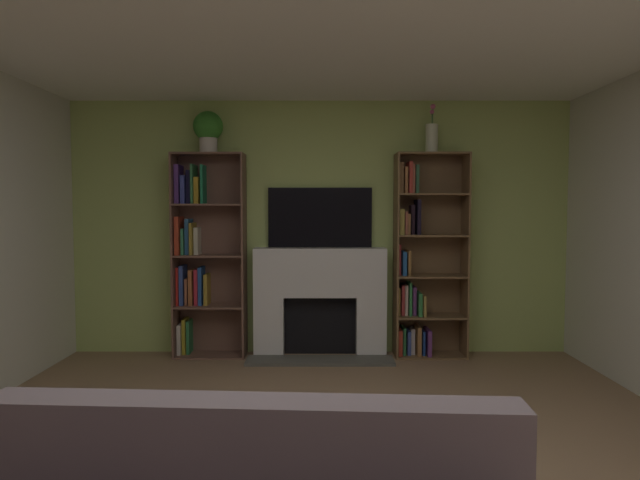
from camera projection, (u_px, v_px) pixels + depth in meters
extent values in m
cube|color=#AEC86C|center=(320.00, 228.00, 5.54)|extent=(5.10, 0.06, 2.53)
cube|color=white|center=(269.00, 326.00, 5.45)|extent=(0.29, 0.23, 0.59)
cube|color=white|center=(370.00, 326.00, 5.45)|extent=(0.29, 0.23, 0.59)
cube|color=white|center=(320.00, 272.00, 5.42)|extent=(1.30, 0.23, 0.48)
cube|color=black|center=(320.00, 324.00, 5.53)|extent=(0.72, 0.08, 0.59)
cube|color=#54544D|center=(320.00, 361.00, 5.20)|extent=(1.40, 0.30, 0.03)
cube|color=black|center=(320.00, 217.00, 5.48)|extent=(1.03, 0.06, 0.59)
cube|color=brown|center=(175.00, 256.00, 5.38)|extent=(0.02, 0.30, 2.00)
cube|color=brown|center=(244.00, 256.00, 5.38)|extent=(0.02, 0.30, 2.00)
cube|color=brown|center=(212.00, 254.00, 5.52)|extent=(0.70, 0.02, 2.00)
cube|color=brown|center=(211.00, 355.00, 5.43)|extent=(0.66, 0.30, 0.02)
cube|color=beige|center=(181.00, 338.00, 5.45)|extent=(0.03, 0.20, 0.29)
cube|color=olive|center=(185.00, 336.00, 5.47)|extent=(0.03, 0.18, 0.35)
cube|color=#286B3B|center=(189.00, 336.00, 5.47)|extent=(0.03, 0.17, 0.33)
cube|color=brown|center=(210.00, 306.00, 5.41)|extent=(0.66, 0.30, 0.02)
cube|color=red|center=(179.00, 286.00, 5.42)|extent=(0.02, 0.21, 0.37)
cube|color=#314891|center=(183.00, 285.00, 5.42)|extent=(0.04, 0.21, 0.39)
cube|color=brown|center=(188.00, 291.00, 5.43)|extent=(0.03, 0.20, 0.26)
cube|color=brown|center=(192.00, 287.00, 5.43)|extent=(0.04, 0.20, 0.35)
cube|color=#B42536|center=(197.00, 287.00, 5.43)|extent=(0.04, 0.19, 0.35)
cube|color=#204993|center=(201.00, 286.00, 5.43)|extent=(0.03, 0.20, 0.38)
cube|color=olive|center=(207.00, 289.00, 5.44)|extent=(0.04, 0.18, 0.30)
cube|color=brown|center=(209.00, 256.00, 5.38)|extent=(0.66, 0.30, 0.02)
cube|color=#AB3721|center=(179.00, 236.00, 5.38)|extent=(0.04, 0.24, 0.37)
cube|color=#347F55|center=(184.00, 242.00, 5.39)|extent=(0.03, 0.21, 0.26)
cube|color=#25517E|center=(189.00, 237.00, 5.40)|extent=(0.04, 0.20, 0.35)
cube|color=olive|center=(193.00, 239.00, 5.39)|extent=(0.03, 0.22, 0.31)
cube|color=beige|center=(197.00, 241.00, 5.42)|extent=(0.04, 0.17, 0.26)
cube|color=brown|center=(209.00, 205.00, 5.35)|extent=(0.66, 0.30, 0.02)
cube|color=#53307D|center=(179.00, 184.00, 5.36)|extent=(0.04, 0.22, 0.38)
cube|color=#323C90|center=(185.00, 190.00, 5.36)|extent=(0.04, 0.23, 0.27)
cube|color=black|center=(190.00, 187.00, 5.37)|extent=(0.04, 0.21, 0.33)
cube|color=#2D6E3F|center=(194.00, 184.00, 5.35)|extent=(0.02, 0.23, 0.38)
cube|color=#A17F21|center=(198.00, 191.00, 5.36)|extent=(0.04, 0.22, 0.26)
cube|color=#1F8154|center=(203.00, 184.00, 5.37)|extent=(0.03, 0.19, 0.38)
cube|color=brown|center=(208.00, 154.00, 5.32)|extent=(0.66, 0.30, 0.02)
cube|color=brown|center=(396.00, 256.00, 5.37)|extent=(0.02, 0.32, 2.00)
cube|color=brown|center=(465.00, 256.00, 5.37)|extent=(0.02, 0.32, 2.00)
cube|color=brown|center=(427.00, 254.00, 5.52)|extent=(0.70, 0.02, 2.00)
cube|color=brown|center=(429.00, 355.00, 5.43)|extent=(0.66, 0.32, 0.02)
cube|color=#A63424|center=(399.00, 341.00, 5.44)|extent=(0.04, 0.25, 0.25)
cube|color=#286939|center=(403.00, 340.00, 5.45)|extent=(0.03, 0.21, 0.27)
cube|color=#34478D|center=(408.00, 341.00, 5.46)|extent=(0.03, 0.20, 0.23)
cube|color=beige|center=(412.00, 340.00, 5.47)|extent=(0.04, 0.18, 0.25)
cube|color=olive|center=(417.00, 340.00, 5.43)|extent=(0.04, 0.25, 0.28)
cube|color=navy|center=(422.00, 342.00, 5.45)|extent=(0.02, 0.22, 0.23)
cube|color=#683479|center=(427.00, 341.00, 5.43)|extent=(0.04, 0.26, 0.25)
cube|color=brown|center=(430.00, 316.00, 5.41)|extent=(0.66, 0.32, 0.02)
cube|color=#A47B39|center=(398.00, 301.00, 5.45)|extent=(0.02, 0.18, 0.27)
cube|color=#A33436|center=(402.00, 299.00, 5.45)|extent=(0.03, 0.18, 0.30)
cube|color=beige|center=(405.00, 299.00, 5.44)|extent=(0.03, 0.19, 0.30)
cube|color=#308141|center=(409.00, 298.00, 5.43)|extent=(0.02, 0.21, 0.33)
cube|color=#62326D|center=(413.00, 300.00, 5.45)|extent=(0.04, 0.18, 0.28)
cube|color=#317E3E|center=(418.00, 303.00, 5.42)|extent=(0.03, 0.24, 0.23)
cube|color=olive|center=(423.00, 305.00, 5.41)|extent=(0.03, 0.26, 0.21)
cube|color=brown|center=(430.00, 276.00, 5.38)|extent=(0.66, 0.32, 0.02)
cube|color=#B23637|center=(398.00, 259.00, 5.42)|extent=(0.02, 0.19, 0.30)
cube|color=#215394|center=(403.00, 263.00, 5.40)|extent=(0.04, 0.23, 0.23)
cube|color=olive|center=(408.00, 262.00, 5.40)|extent=(0.03, 0.24, 0.24)
cube|color=brown|center=(431.00, 235.00, 5.36)|extent=(0.66, 0.32, 0.02)
cube|color=olive|center=(400.00, 222.00, 5.36)|extent=(0.04, 0.26, 0.25)
cube|color=brown|center=(404.00, 223.00, 5.37)|extent=(0.02, 0.25, 0.22)
cube|color=brown|center=(407.00, 224.00, 5.38)|extent=(0.02, 0.23, 0.20)
cube|color=black|center=(412.00, 220.00, 5.40)|extent=(0.03, 0.18, 0.29)
cube|color=black|center=(417.00, 217.00, 5.38)|extent=(0.03, 0.23, 0.34)
cube|color=brown|center=(431.00, 194.00, 5.34)|extent=(0.66, 0.32, 0.02)
cube|color=brown|center=(400.00, 178.00, 5.36)|extent=(0.04, 0.21, 0.30)
cube|color=#965F33|center=(405.00, 181.00, 5.35)|extent=(0.03, 0.23, 0.25)
cube|color=#B6382F|center=(409.00, 178.00, 5.35)|extent=(0.03, 0.24, 0.31)
cube|color=#9A503A|center=(412.00, 179.00, 5.35)|extent=(0.02, 0.23, 0.28)
cube|color=#386C4A|center=(416.00, 179.00, 5.38)|extent=(0.03, 0.17, 0.28)
cube|color=brown|center=(432.00, 154.00, 5.31)|extent=(0.66, 0.32, 0.02)
cylinder|color=beige|center=(208.00, 146.00, 5.32)|extent=(0.17, 0.17, 0.15)
sphere|color=#327D27|center=(208.00, 126.00, 5.30)|extent=(0.29, 0.29, 0.29)
cylinder|color=beige|center=(432.00, 139.00, 5.31)|extent=(0.12, 0.12, 0.28)
cylinder|color=#4C7F3F|center=(433.00, 116.00, 5.31)|extent=(0.01, 0.01, 0.17)
sphere|color=#D75F90|center=(433.00, 107.00, 5.31)|extent=(0.05, 0.05, 0.05)
cylinder|color=#4C7F3F|center=(432.00, 118.00, 5.29)|extent=(0.01, 0.01, 0.12)
sphere|color=#D75F90|center=(432.00, 112.00, 5.29)|extent=(0.04, 0.04, 0.04)
cube|color=slate|center=(253.00, 466.00, 1.73)|extent=(1.71, 0.26, 0.43)
cube|color=brown|center=(265.00, 456.00, 2.29)|extent=(0.98, 0.53, 0.04)
cylinder|color=brown|center=(171.00, 479.00, 2.54)|extent=(0.05, 0.05, 0.41)
cylinder|color=brown|center=(370.00, 479.00, 2.54)|extent=(0.05, 0.05, 0.41)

